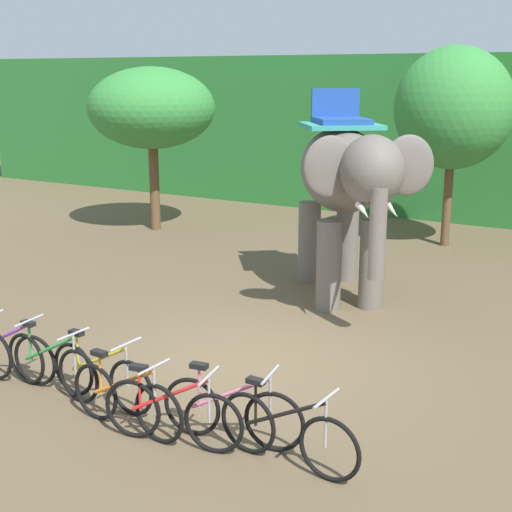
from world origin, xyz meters
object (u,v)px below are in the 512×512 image
elephant (345,180)px  bike_pink (232,411)px  bike_purple (6,352)px  tree_center_right (454,108)px  bike_black (287,433)px  bike_red (172,413)px  tree_right (152,108)px  bike_green (51,365)px  bike_orange (126,400)px  bike_yellow (101,376)px

elephant → bike_pink: 5.88m
bike_purple → tree_center_right: bearing=73.9°
bike_purple → bike_black: (4.33, -0.08, 0.00)m
bike_red → bike_pink: size_ratio=1.00×
tree_right → bike_green: bearing=-60.0°
tree_center_right → bike_pink: (0.50, -10.60, -2.87)m
bike_red → bike_orange: bearing=179.7°
bike_orange → bike_red: size_ratio=1.01×
bike_pink → bike_black: (0.76, -0.13, 0.00)m
bike_red → tree_center_right: bearing=89.7°
tree_right → bike_purple: (4.14, -8.63, -2.79)m
bike_green → bike_pink: bearing=1.3°
bike_yellow → bike_orange: size_ratio=1.00×
bike_black → tree_right: bearing=134.2°
bike_red → bike_black: size_ratio=0.99×
tree_center_right → bike_red: (-0.05, -10.97, -2.87)m
bike_green → bike_red: same height
bike_yellow → bike_red: (1.37, -0.37, 0.00)m
elephant → bike_purple: (-2.55, -5.54, -1.82)m
bike_purple → tree_right: bearing=115.6°
bike_orange → tree_right: bearing=126.0°
bike_yellow → bike_orange: bearing=-27.4°
tree_right → bike_orange: 11.40m
bike_green → bike_black: 3.48m
tree_right → bike_pink: bearing=-48.1°
tree_center_right → elephant: size_ratio=1.19×
bike_orange → bike_black: size_ratio=1.00×
tree_right → bike_pink: size_ratio=2.49×
bike_yellow → bike_black: (2.68, -0.13, 0.00)m
tree_center_right → bike_green: (-2.21, -10.66, -2.87)m
elephant → bike_orange: (-0.20, -5.86, -1.82)m
elephant → bike_red: size_ratio=2.32×
tree_right → bike_orange: tree_right is taller
bike_black → elephant: bearing=107.5°
bike_orange → bike_purple: bearing=172.3°
bike_purple → bike_black: bearing=-1.1°
bike_pink → bike_green: bearing=-178.7°
bike_black → bike_orange: bearing=-173.1°
bike_black → bike_purple: bearing=178.9°
tree_right → bike_red: 11.79m
bike_orange → bike_green: bearing=168.5°
bike_red → bike_black: bearing=10.5°
elephant → bike_red: 6.16m
bike_green → bike_pink: size_ratio=1.01×
bike_red → elephant: bearing=94.5°
tree_right → bike_green: 10.36m
tree_center_right → elephant: bearing=-95.7°
bike_black → bike_red: bearing=-169.5°
tree_center_right → bike_orange: bearing=-93.7°
elephant → bike_green: size_ratio=2.30×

